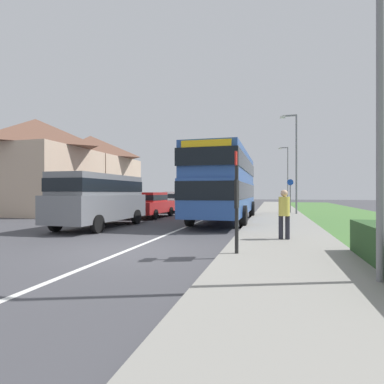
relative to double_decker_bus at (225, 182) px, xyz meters
The scene contains 14 objects.
ground_plane 9.34m from the double_decker_bus, 98.34° to the right, with size 120.00×120.00×0.00m, color #424247.
lane_marking_centre 2.70m from the double_decker_bus, 143.07° to the right, with size 0.14×60.00×0.01m, color silver.
pavement_near_side 4.65m from the double_decker_bus, 46.06° to the right, with size 3.20×68.00×0.12m, color gray.
double_decker_bus is the anchor object (origin of this frame).
parked_van_grey 6.66m from the double_decker_bus, 139.01° to the right, with size 2.11×5.60×2.37m.
parked_car_red 5.25m from the double_decker_bus, 166.55° to the left, with size 2.01×4.42×1.58m.
parked_car_white 8.18m from the double_decker_bus, 126.55° to the left, with size 1.91×3.93×1.62m.
pedestrian_at_stop 7.25m from the double_decker_bus, 66.35° to the right, with size 0.34×0.34×1.67m.
bus_stop_sign 9.31m from the double_decker_bus, 79.57° to the right, with size 0.09×0.52×2.60m.
cycle_route_sign 7.36m from the double_decker_bus, 59.24° to the left, with size 0.44×0.08×2.52m.
street_lamp_near 11.72m from the double_decker_bus, 69.18° to the right, with size 1.14×0.20×6.51m.
street_lamp_mid 6.85m from the double_decker_bus, 52.93° to the left, with size 1.14×0.20×6.88m.
street_lamp_far 21.41m from the double_decker_bus, 78.81° to the left, with size 1.14×0.20×6.89m.
house_terrace_far_side 15.33m from the double_decker_bus, 159.11° to the left, with size 7.37×13.62×6.95m.
Camera 1 is at (3.84, -7.50, 1.60)m, focal length 28.39 mm.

